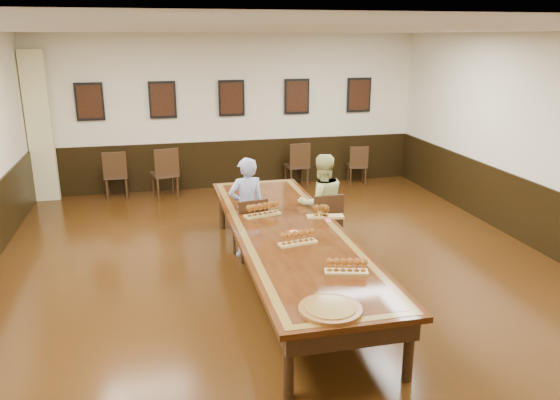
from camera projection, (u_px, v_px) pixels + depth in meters
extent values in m
cube|color=black|center=(289.00, 283.00, 7.22)|extent=(8.00, 10.00, 0.02)
cube|color=white|center=(290.00, 29.00, 6.29)|extent=(8.00, 10.00, 0.02)
cube|color=beige|center=(231.00, 112.00, 11.43)|extent=(8.00, 0.02, 3.20)
imported|color=#4B64BB|center=(247.00, 207.00, 7.94)|extent=(0.59, 0.44, 1.48)
imported|color=#D2D685|center=(321.00, 203.00, 8.10)|extent=(0.77, 0.62, 1.50)
cube|color=#FC548D|center=(328.00, 221.00, 7.32)|extent=(0.07, 0.13, 0.01)
cube|color=beige|center=(40.00, 127.00, 10.48)|extent=(0.45, 0.18, 2.90)
cube|color=black|center=(233.00, 164.00, 11.72)|extent=(7.98, 0.04, 1.00)
cube|color=black|center=(554.00, 225.00, 7.94)|extent=(0.04, 9.98, 1.00)
cube|color=black|center=(289.00, 232.00, 7.01)|extent=(1.40, 5.00, 0.06)
cube|color=olive|center=(289.00, 229.00, 7.00)|extent=(1.28, 4.88, 0.00)
cube|color=black|center=(289.00, 229.00, 7.00)|extent=(1.10, 4.70, 0.00)
cube|color=black|center=(289.00, 243.00, 7.06)|extent=(1.25, 4.85, 0.18)
cylinder|color=black|center=(288.00, 364.00, 4.83)|extent=(0.10, 0.10, 0.69)
cylinder|color=black|center=(409.00, 348.00, 5.08)|extent=(0.10, 0.10, 0.69)
cylinder|color=black|center=(222.00, 209.00, 9.16)|extent=(0.10, 0.10, 0.69)
cylinder|color=black|center=(289.00, 204.00, 9.41)|extent=(0.10, 0.10, 0.69)
cube|color=black|center=(90.00, 102.00, 10.67)|extent=(0.54, 0.03, 0.74)
cube|color=black|center=(90.00, 102.00, 10.66)|extent=(0.46, 0.01, 0.64)
cube|color=black|center=(163.00, 100.00, 10.98)|extent=(0.54, 0.03, 0.74)
cube|color=black|center=(163.00, 100.00, 10.96)|extent=(0.46, 0.01, 0.64)
cube|color=black|center=(231.00, 98.00, 11.28)|extent=(0.54, 0.03, 0.74)
cube|color=black|center=(232.00, 98.00, 11.26)|extent=(0.46, 0.01, 0.64)
cube|color=black|center=(297.00, 96.00, 11.58)|extent=(0.54, 0.03, 0.74)
cube|color=black|center=(297.00, 97.00, 11.57)|extent=(0.46, 0.01, 0.64)
cube|color=black|center=(359.00, 95.00, 11.89)|extent=(0.54, 0.03, 0.74)
cube|color=black|center=(359.00, 95.00, 11.87)|extent=(0.46, 0.01, 0.64)
cube|color=#A78B46|center=(263.00, 215.00, 7.52)|extent=(0.54, 0.29, 0.03)
cube|color=#A78B46|center=(325.00, 217.00, 7.45)|extent=(0.52, 0.24, 0.03)
cube|color=#A78B46|center=(298.00, 243.00, 6.50)|extent=(0.49, 0.23, 0.03)
cube|color=#A78B46|center=(346.00, 272.00, 5.71)|extent=(0.48, 0.25, 0.03)
cylinder|color=red|center=(294.00, 233.00, 6.87)|extent=(0.18, 0.18, 0.02)
cylinder|color=silver|center=(294.00, 232.00, 6.87)|extent=(0.10, 0.10, 0.01)
cylinder|color=#603413|center=(330.00, 309.00, 4.92)|extent=(0.60, 0.60, 0.04)
cylinder|color=olive|center=(330.00, 307.00, 4.92)|extent=(0.48, 0.48, 0.01)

